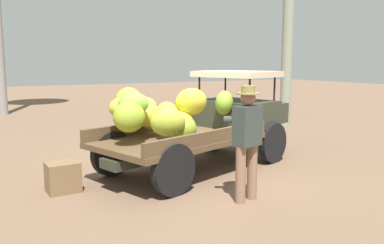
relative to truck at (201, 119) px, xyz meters
The scene contains 4 objects.
ground_plane 0.97m from the truck, 147.41° to the right, with size 60.00×60.00×0.00m, color brown.
truck is the anchor object (origin of this frame).
farmer 2.00m from the truck, 101.00° to the right, with size 0.53×0.49×1.70m.
wooden_crate 2.75m from the truck, behind, with size 0.49×0.41×0.48m, color brown.
Camera 1 is at (-3.65, -6.34, 2.03)m, focal length 36.98 mm.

